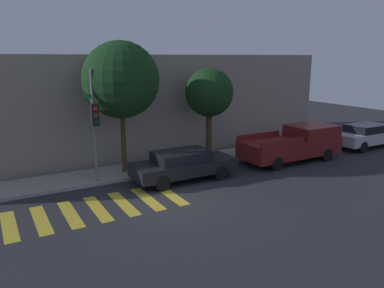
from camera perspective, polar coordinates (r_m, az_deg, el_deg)
ground_plane at (r=14.36m, az=-2.57°, el=-8.77°), size 60.00×60.00×0.00m
sidewalk at (r=18.08m, az=-8.85°, el=-4.02°), size 26.00×2.25×0.14m
building_row at (r=21.74m, az=-13.40°, el=5.86°), size 26.00×6.00×5.47m
crosswalk at (r=14.15m, az=-14.15°, el=-9.51°), size 6.27×2.60×0.00m
traffic_light_pole at (r=16.02m, az=-13.30°, el=5.43°), size 2.27×0.56×4.89m
sedan_near_corner at (r=16.54m, az=-1.31°, el=-3.14°), size 4.65×1.78×1.34m
pickup_truck at (r=20.40m, az=15.36°, el=0.08°), size 5.54×2.09×1.79m
sedan_middle at (r=24.93m, az=25.09°, el=1.26°), size 4.54×1.79×1.42m
tree_near_corner at (r=17.03m, az=-10.77°, el=9.56°), size 3.42×3.42×6.08m
tree_midblock at (r=19.10m, az=2.64°, el=7.75°), size 2.46×2.46×4.83m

